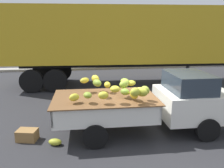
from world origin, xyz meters
name	(u,v)px	position (x,y,z in m)	size (l,w,h in m)	color
ground	(145,129)	(0.00, 0.00, 0.00)	(220.00, 220.00, 0.00)	#28282B
curb_strip	(106,67)	(0.00, 10.14, 0.08)	(80.00, 0.80, 0.16)	gray
pickup_truck	(173,101)	(0.79, -0.09, 0.89)	(5.09, 1.89, 1.70)	silver
semi_trailer	(127,36)	(0.56, 5.46, 2.54)	(12.12, 3.20, 3.95)	gold
fallen_banana_bunch_near_tailgate	(55,142)	(-2.57, -0.57, 0.09)	(0.35, 0.21, 0.17)	#A5A92B
produce_crate	(27,135)	(-3.33, -0.20, 0.15)	(0.52, 0.36, 0.30)	olive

